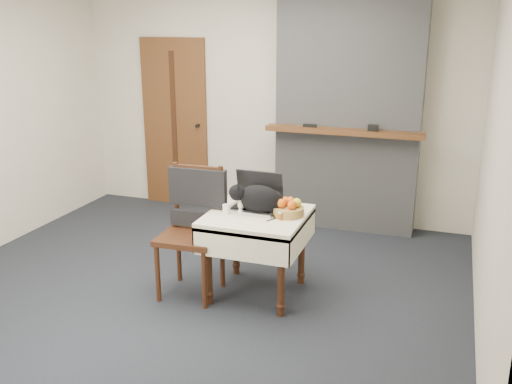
{
  "coord_description": "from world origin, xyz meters",
  "views": [
    {
      "loc": [
        1.96,
        -4.09,
        2.2
      ],
      "look_at": [
        0.54,
        -0.06,
        0.9
      ],
      "focal_mm": 40.0,
      "sensor_mm": 36.0,
      "label": 1
    }
  ],
  "objects_px": {
    "side_table": "(257,227)",
    "fruit_basket": "(289,209)",
    "cream_jar": "(226,209)",
    "cat": "(260,200)",
    "laptop": "(256,199)",
    "door": "(175,123)",
    "chair": "(194,213)",
    "pill_bottle": "(280,216)"
  },
  "relations": [
    {
      "from": "cat",
      "to": "chair",
      "type": "bearing_deg",
      "value": 174.53
    },
    {
      "from": "cream_jar",
      "to": "chair",
      "type": "distance_m",
      "value": 0.29
    },
    {
      "from": "laptop",
      "to": "pill_bottle",
      "type": "distance_m",
      "value": 0.35
    },
    {
      "from": "side_table",
      "to": "chair",
      "type": "distance_m",
      "value": 0.53
    },
    {
      "from": "door",
      "to": "chair",
      "type": "height_order",
      "value": "door"
    },
    {
      "from": "pill_bottle",
      "to": "door",
      "type": "bearing_deg",
      "value": 133.43
    },
    {
      "from": "laptop",
      "to": "cream_jar",
      "type": "height_order",
      "value": "laptop"
    },
    {
      "from": "side_table",
      "to": "pill_bottle",
      "type": "xyz_separation_m",
      "value": [
        0.22,
        -0.08,
        0.15
      ]
    },
    {
      "from": "fruit_basket",
      "to": "chair",
      "type": "height_order",
      "value": "chair"
    },
    {
      "from": "laptop",
      "to": "cream_jar",
      "type": "relative_size",
      "value": 5.65
    },
    {
      "from": "laptop",
      "to": "fruit_basket",
      "type": "relative_size",
      "value": 1.66
    },
    {
      "from": "door",
      "to": "chair",
      "type": "distance_m",
      "value": 2.42
    },
    {
      "from": "laptop",
      "to": "chair",
      "type": "height_order",
      "value": "chair"
    },
    {
      "from": "chair",
      "to": "cat",
      "type": "bearing_deg",
      "value": 10.14
    },
    {
      "from": "side_table",
      "to": "laptop",
      "type": "bearing_deg",
      "value": 113.0
    },
    {
      "from": "door",
      "to": "pill_bottle",
      "type": "bearing_deg",
      "value": -46.57
    },
    {
      "from": "laptop",
      "to": "cream_jar",
      "type": "xyz_separation_m",
      "value": [
        -0.18,
        -0.2,
        -0.04
      ]
    },
    {
      "from": "cat",
      "to": "cream_jar",
      "type": "xyz_separation_m",
      "value": [
        -0.25,
        -0.1,
        -0.08
      ]
    },
    {
      "from": "side_table",
      "to": "pill_bottle",
      "type": "distance_m",
      "value": 0.28
    },
    {
      "from": "door",
      "to": "pill_bottle",
      "type": "distance_m",
      "value": 2.85
    },
    {
      "from": "laptop",
      "to": "side_table",
      "type": "bearing_deg",
      "value": -65.73
    },
    {
      "from": "chair",
      "to": "cream_jar",
      "type": "bearing_deg",
      "value": 0.7
    },
    {
      "from": "side_table",
      "to": "fruit_basket",
      "type": "distance_m",
      "value": 0.31
    },
    {
      "from": "side_table",
      "to": "cream_jar",
      "type": "xyz_separation_m",
      "value": [
        -0.23,
        -0.07,
        0.15
      ]
    },
    {
      "from": "fruit_basket",
      "to": "side_table",
      "type": "bearing_deg",
      "value": -168.78
    },
    {
      "from": "cat",
      "to": "chair",
      "type": "distance_m",
      "value": 0.56
    },
    {
      "from": "cat",
      "to": "cream_jar",
      "type": "distance_m",
      "value": 0.28
    },
    {
      "from": "cat",
      "to": "chair",
      "type": "xyz_separation_m",
      "value": [
        -0.53,
        -0.11,
        -0.13
      ]
    },
    {
      "from": "door",
      "to": "cream_jar",
      "type": "relative_size",
      "value": 27.64
    },
    {
      "from": "cream_jar",
      "to": "chair",
      "type": "height_order",
      "value": "chair"
    },
    {
      "from": "laptop",
      "to": "cream_jar",
      "type": "bearing_deg",
      "value": -130.13
    },
    {
      "from": "cat",
      "to": "cream_jar",
      "type": "height_order",
      "value": "cat"
    },
    {
      "from": "side_table",
      "to": "cream_jar",
      "type": "bearing_deg",
      "value": -163.7
    },
    {
      "from": "side_table",
      "to": "cat",
      "type": "xyz_separation_m",
      "value": [
        0.02,
        0.03,
        0.22
      ]
    },
    {
      "from": "laptop",
      "to": "door",
      "type": "bearing_deg",
      "value": 133.43
    },
    {
      "from": "cream_jar",
      "to": "pill_bottle",
      "type": "height_order",
      "value": "cream_jar"
    },
    {
      "from": "door",
      "to": "cat",
      "type": "height_order",
      "value": "door"
    },
    {
      "from": "chair",
      "to": "fruit_basket",
      "type": "bearing_deg",
      "value": 7.77
    },
    {
      "from": "side_table",
      "to": "cat",
      "type": "bearing_deg",
      "value": 59.86
    },
    {
      "from": "door",
      "to": "laptop",
      "type": "bearing_deg",
      "value": -47.84
    },
    {
      "from": "side_table",
      "to": "cream_jar",
      "type": "distance_m",
      "value": 0.29
    },
    {
      "from": "laptop",
      "to": "cat",
      "type": "bearing_deg",
      "value": -51.8
    }
  ]
}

